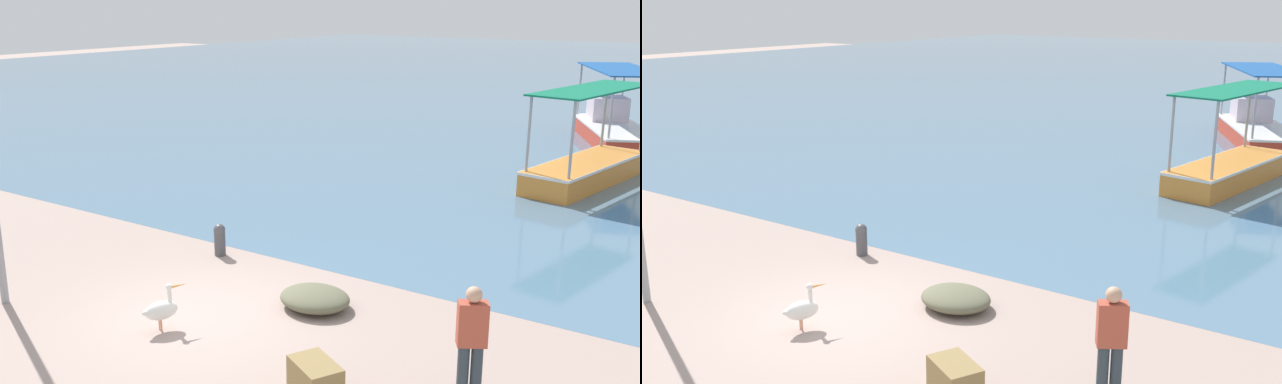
% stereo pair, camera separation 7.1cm
% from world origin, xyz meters
% --- Properties ---
extents(ground, '(120.00, 120.00, 0.00)m').
position_xyz_m(ground, '(0.00, 0.00, 0.00)').
color(ground, '#A18A80').
extents(fishing_boat_near_right, '(2.51, 5.69, 2.85)m').
position_xyz_m(fishing_boat_near_right, '(3.17, 13.33, 0.55)').
color(fishing_boat_near_right, orange).
rests_on(fishing_boat_near_right, harbor_water).
extents(fishing_boat_far_right, '(4.45, 6.40, 2.84)m').
position_xyz_m(fishing_boat_far_right, '(2.29, 20.87, 0.62)').
color(fishing_boat_far_right, red).
rests_on(fishing_boat_far_right, harbor_water).
extents(pelican, '(0.49, 0.76, 0.80)m').
position_xyz_m(pelican, '(-0.07, -0.80, 0.38)').
color(pelican, '#E0997A').
rests_on(pelican, ground).
extents(mooring_bollard, '(0.26, 0.26, 0.70)m').
position_xyz_m(mooring_bollard, '(-1.72, 2.48, 0.38)').
color(mooring_bollard, '#47474C').
rests_on(mooring_bollard, ground).
extents(fisherman_standing, '(0.46, 0.40, 1.69)m').
position_xyz_m(fisherman_standing, '(5.02, -0.00, 0.91)').
color(fisherman_standing, '#2D3A42').
rests_on(fisherman_standing, ground).
extents(net_pile, '(1.31, 1.11, 0.37)m').
position_xyz_m(net_pile, '(1.53, 1.36, 0.18)').
color(net_pile, '#616049').
rests_on(net_pile, ground).
extents(cargo_crate, '(0.92, 0.81, 0.52)m').
position_xyz_m(cargo_crate, '(3.21, -1.08, 0.26)').
color(cargo_crate, olive).
rests_on(cargo_crate, ground).
extents(glass_bottle, '(0.07, 0.07, 0.27)m').
position_xyz_m(glass_bottle, '(2.74, -0.40, 0.11)').
color(glass_bottle, '#3F7F4C').
rests_on(glass_bottle, ground).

